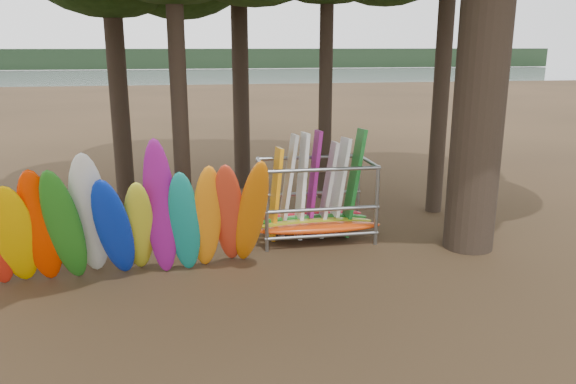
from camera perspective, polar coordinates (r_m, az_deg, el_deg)
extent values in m
plane|color=#47331E|center=(11.88, -1.84, -8.51)|extent=(120.00, 120.00, 0.00)
plane|color=gray|center=(70.98, -9.12, 10.72)|extent=(160.00, 160.00, 0.00)
cube|color=black|center=(120.85, -9.77, 13.20)|extent=(160.00, 4.00, 4.00)
cylinder|color=black|center=(16.70, -17.27, 15.39)|extent=(0.52, 0.52, 10.14)
cylinder|color=black|center=(17.30, 3.96, 17.34)|extent=(0.41, 0.41, 10.98)
cylinder|color=black|center=(13.63, -11.39, 16.78)|extent=(0.40, 0.40, 10.48)
ellipsoid|color=#F5B400|center=(11.92, -25.94, -4.07)|extent=(0.95, 1.59, 2.42)
ellipsoid|color=#F73300|center=(11.81, -23.83, -3.36)|extent=(0.81, 1.41, 2.66)
ellipsoid|color=#24731C|center=(11.62, -21.77, -3.38)|extent=(0.78, 1.60, 2.70)
ellipsoid|color=silver|center=(11.68, -19.46, -2.38)|extent=(0.91, 1.81, 2.95)
ellipsoid|color=#0A2AB4|center=(11.52, -17.26, -3.66)|extent=(0.85, 1.78, 2.53)
ellipsoid|color=gold|center=(11.70, -14.91, -3.55)|extent=(0.76, 1.73, 2.39)
ellipsoid|color=#831475|center=(11.44, -12.82, -1.76)|extent=(0.69, 1.19, 3.10)
ellipsoid|color=#128078|center=(11.56, -10.47, -3.16)|extent=(0.74, 1.30, 2.47)
ellipsoid|color=orange|center=(11.57, -8.23, -2.72)|extent=(0.73, 1.60, 2.62)
ellipsoid|color=red|center=(11.64, -6.02, -2.44)|extent=(0.85, 1.99, 2.68)
ellipsoid|color=orange|center=(11.59, -3.75, -2.31)|extent=(0.85, 2.04, 2.77)
ellipsoid|color=#DD3E0C|center=(13.55, 3.27, -3.66)|extent=(3.04, 0.55, 0.24)
ellipsoid|color=#A5A116|center=(13.87, 2.93, -3.22)|extent=(2.82, 0.55, 0.24)
ellipsoid|color=#1D7219|center=(14.18, 2.62, -2.80)|extent=(2.80, 0.55, 0.24)
ellipsoid|color=red|center=(14.51, 2.32, -2.40)|extent=(2.72, 0.55, 0.24)
cube|color=orange|center=(13.77, -1.30, -0.24)|extent=(0.38, 0.77, 2.30)
cube|color=silver|center=(13.89, -0.04, 0.57)|extent=(0.51, 0.78, 2.60)
cube|color=white|center=(13.83, 1.39, 0.57)|extent=(0.34, 0.79, 2.65)
cube|color=#8D1778|center=(14.04, 2.56, 0.85)|extent=(0.41, 0.78, 2.67)
cube|color=silver|center=(13.98, 4.02, 0.22)|extent=(0.52, 0.75, 2.41)
cube|color=white|center=(14.18, 5.18, 0.56)|extent=(0.53, 0.79, 2.48)
cube|color=#176B24|center=(14.10, 6.64, 0.94)|extent=(0.56, 0.78, 2.72)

